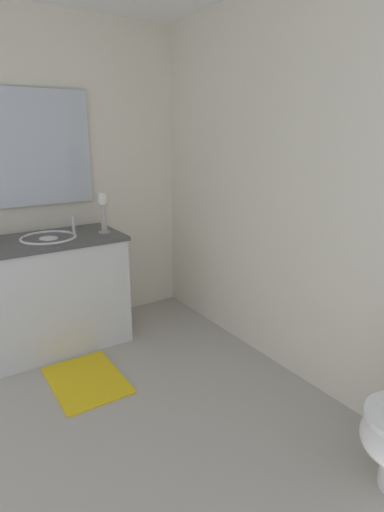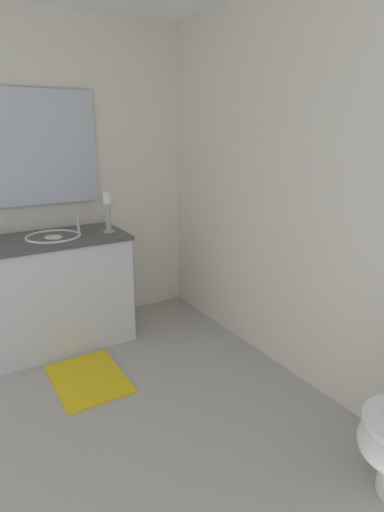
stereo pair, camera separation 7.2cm
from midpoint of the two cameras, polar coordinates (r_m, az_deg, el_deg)
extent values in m
cube|color=#B2ADA3|center=(2.54, -7.38, -22.49)|extent=(3.05, 2.36, 0.02)
cube|color=silver|center=(2.68, 15.43, 8.32)|extent=(3.05, 0.04, 2.45)
cube|color=silver|center=(3.45, -18.85, 9.81)|extent=(0.04, 2.36, 2.45)
cube|color=silver|center=(3.32, -17.32, -4.87)|extent=(0.55, 1.00, 0.82)
cube|color=#4C4C4C|center=(3.19, -17.98, 2.25)|extent=(0.58, 1.03, 0.03)
ellipsoid|color=white|center=(3.20, -17.92, 1.66)|extent=(0.38, 0.30, 0.11)
torus|color=white|center=(3.19, -18.01, 2.58)|extent=(0.40, 0.40, 0.02)
cylinder|color=silver|center=(3.22, -14.84, 4.20)|extent=(0.02, 0.02, 0.14)
cube|color=silver|center=(3.37, -20.17, 13.81)|extent=(0.02, 0.91, 0.85)
cylinder|color=#B7B2A5|center=(3.23, -10.78, 3.35)|extent=(0.09, 0.09, 0.01)
cylinder|color=#B7B2A5|center=(3.21, -10.87, 5.07)|extent=(0.04, 0.04, 0.21)
cylinder|color=#B7B2A5|center=(3.19, -10.98, 7.03)|extent=(0.08, 0.08, 0.01)
cylinder|color=white|center=(3.18, -11.03, 7.90)|extent=(0.06, 0.06, 0.09)
cube|color=yellow|center=(2.96, -13.39, -16.14)|extent=(0.60, 0.44, 0.02)
camera|label=1|loc=(0.04, -89.10, 0.27)|focal=28.95mm
camera|label=2|loc=(0.04, 90.90, -0.27)|focal=28.95mm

